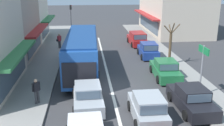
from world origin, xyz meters
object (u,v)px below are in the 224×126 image
at_px(pedestrian_with_handbag_near, 59,40).
at_px(parked_wagon_kerb_rear, 137,39).
at_px(parked_sedan_kerb_front, 191,99).
at_px(street_tree_right, 170,46).
at_px(pedestrian_browsing_midblock, 36,90).
at_px(hatchback_queue_gap_filler, 148,108).
at_px(parked_sedan_kerb_second, 165,70).
at_px(directional_road_sign, 203,60).
at_px(sedan_behind_bus_mid, 88,96).
at_px(city_bus, 82,50).
at_px(traffic_light_downstreet, 71,14).
at_px(parked_hatchback_kerb_third, 148,50).

bearing_deg(pedestrian_with_handbag_near, parked_wagon_kerb_rear, 7.83).
height_order(parked_sedan_kerb_front, street_tree_right, street_tree_right).
relative_size(parked_wagon_kerb_rear, pedestrian_browsing_midblock, 2.78).
bearing_deg(hatchback_queue_gap_filler, parked_wagon_kerb_rear, 80.74).
xyz_separation_m(parked_sedan_kerb_second, directional_road_sign, (1.12, -4.02, 2.01)).
xyz_separation_m(parked_sedan_kerb_second, pedestrian_with_handbag_near, (-9.31, 10.22, 0.40)).
relative_size(pedestrian_with_handbag_near, pedestrian_browsing_midblock, 1.00).
bearing_deg(parked_sedan_kerb_front, sedan_behind_bus_mid, 170.18).
xyz_separation_m(street_tree_right, pedestrian_with_handbag_near, (-10.61, 7.19, -0.81)).
height_order(sedan_behind_bus_mid, parked_wagon_kerb_rear, parked_wagon_kerb_rear).
distance_m(city_bus, hatchback_queue_gap_filler, 9.66).
xyz_separation_m(city_bus, pedestrian_browsing_midblock, (-2.79, -6.39, -0.81)).
bearing_deg(traffic_light_downstreet, city_bus, -84.32).
relative_size(city_bus, hatchback_queue_gap_filler, 2.95).
bearing_deg(parked_hatchback_kerb_third, sedan_behind_bus_mid, -121.02).
bearing_deg(sedan_behind_bus_mid, city_bus, 93.08).
relative_size(parked_hatchback_kerb_third, directional_road_sign, 1.04).
bearing_deg(parked_sedan_kerb_front, parked_hatchback_kerb_third, 89.60).
xyz_separation_m(parked_wagon_kerb_rear, traffic_light_downstreet, (-8.32, 8.03, 2.11)).
relative_size(sedan_behind_bus_mid, pedestrian_browsing_midblock, 2.61).
bearing_deg(pedestrian_with_handbag_near, parked_sedan_kerb_front, -59.62).
height_order(parked_sedan_kerb_second, pedestrian_with_handbag_near, pedestrian_with_handbag_near).
relative_size(hatchback_queue_gap_filler, pedestrian_browsing_midblock, 2.27).
xyz_separation_m(city_bus, street_tree_right, (7.95, 0.71, 0.00)).
xyz_separation_m(sedan_behind_bus_mid, street_tree_right, (7.59, 7.50, 1.22)).
bearing_deg(traffic_light_downstreet, pedestrian_browsing_midblock, -92.62).
bearing_deg(traffic_light_downstreet, sedan_behind_bus_mid, -85.05).
relative_size(parked_hatchback_kerb_third, pedestrian_with_handbag_near, 2.30).
relative_size(hatchback_queue_gap_filler, sedan_behind_bus_mid, 0.87).
bearing_deg(city_bus, parked_sedan_kerb_second, -19.27).
xyz_separation_m(parked_sedan_kerb_second, parked_hatchback_kerb_third, (0.02, 6.01, 0.05)).
distance_m(hatchback_queue_gap_filler, sedan_behind_bus_mid, 3.89).
xyz_separation_m(parked_sedan_kerb_front, street_tree_right, (1.37, 8.58, 1.22)).
distance_m(parked_sedan_kerb_second, pedestrian_with_handbag_near, 13.83).
bearing_deg(parked_hatchback_kerb_third, pedestrian_browsing_midblock, -133.20).
bearing_deg(pedestrian_browsing_midblock, pedestrian_with_handbag_near, 89.47).
relative_size(traffic_light_downstreet, pedestrian_browsing_midblock, 2.58).
bearing_deg(parked_sedan_kerb_front, pedestrian_with_handbag_near, 120.38).
distance_m(street_tree_right, pedestrian_with_handbag_near, 12.84).
height_order(street_tree_right, pedestrian_browsing_midblock, street_tree_right).
bearing_deg(sedan_behind_bus_mid, pedestrian_with_handbag_near, 101.63).
bearing_deg(parked_sedan_kerb_second, traffic_light_downstreet, 113.18).
xyz_separation_m(pedestrian_with_handbag_near, pedestrian_browsing_midblock, (-0.13, -14.29, -0.00)).
xyz_separation_m(hatchback_queue_gap_filler, parked_hatchback_kerb_third, (3.00, 12.54, 0.00)).
relative_size(sedan_behind_bus_mid, parked_hatchback_kerb_third, 1.14).
height_order(sedan_behind_bus_mid, traffic_light_downstreet, traffic_light_downstreet).
bearing_deg(parked_wagon_kerb_rear, directional_road_sign, -85.70).
distance_m(parked_hatchback_kerb_third, traffic_light_downstreet, 16.05).
relative_size(parked_sedan_kerb_front, pedestrian_browsing_midblock, 2.61).
height_order(hatchback_queue_gap_filler, parked_sedan_kerb_second, hatchback_queue_gap_filler).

